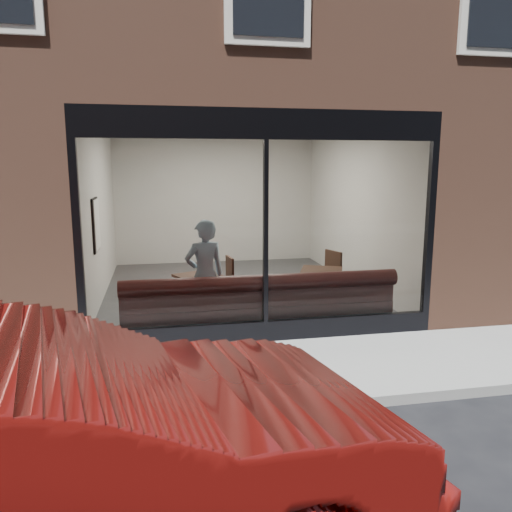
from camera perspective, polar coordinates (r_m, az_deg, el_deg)
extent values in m
plane|color=black|center=(5.38, 5.85, -17.05)|extent=(120.00, 120.00, 0.00)
cube|color=gray|center=(6.24, 3.13, -12.89)|extent=(40.00, 2.00, 0.01)
cube|color=gray|center=(5.31, 6.03, -16.72)|extent=(40.00, 0.10, 0.12)
cube|color=brown|center=(12.80, -21.62, 5.78)|extent=(2.50, 12.00, 3.20)
cube|color=brown|center=(13.61, 11.39, 6.53)|extent=(2.50, 12.00, 3.20)
cube|color=brown|center=(15.64, -5.87, 7.16)|extent=(5.00, 6.00, 3.20)
plane|color=#2D2D30|center=(9.97, -2.51, -3.85)|extent=(6.00, 6.00, 0.00)
plane|color=white|center=(9.69, -2.66, 14.65)|extent=(6.00, 6.00, 0.00)
plane|color=beige|center=(12.65, -4.60, 6.43)|extent=(5.00, 0.00, 5.00)
plane|color=beige|center=(9.65, -17.42, 4.75)|extent=(0.00, 6.00, 6.00)
plane|color=beige|center=(10.36, 11.23, 5.38)|extent=(0.00, 6.00, 6.00)
cube|color=black|center=(7.14, 1.06, -8.57)|extent=(5.00, 0.10, 0.30)
cube|color=black|center=(6.78, 1.14, 14.86)|extent=(5.00, 0.10, 0.40)
cube|color=black|center=(6.82, 1.10, 2.62)|extent=(0.06, 0.10, 2.50)
plane|color=white|center=(6.79, 1.15, 2.59)|extent=(4.80, 0.00, 4.80)
cube|color=#341713|center=(7.49, 0.42, -7.05)|extent=(4.00, 0.55, 0.45)
imported|color=#86A4B8|center=(7.51, -5.88, -2.20)|extent=(0.69, 0.54, 1.68)
cube|color=black|center=(7.90, -6.58, -2.33)|extent=(0.84, 0.84, 0.04)
cube|color=black|center=(8.33, 7.50, -1.69)|extent=(0.86, 0.86, 0.04)
cube|color=black|center=(8.48, -4.23, -4.90)|extent=(0.44, 0.44, 0.04)
cube|color=black|center=(9.08, 7.80, -3.93)|extent=(0.57, 0.57, 0.04)
cube|color=white|center=(8.77, -17.74, 3.43)|extent=(0.02, 0.63, 0.84)
imported|color=maroon|center=(3.26, -26.67, -21.59)|extent=(5.14, 2.73, 1.61)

